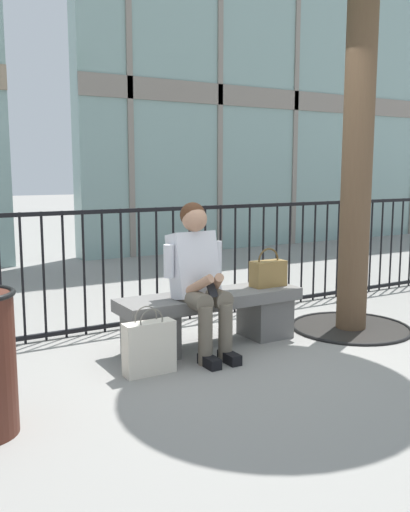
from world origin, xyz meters
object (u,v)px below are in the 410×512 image
Objects in this scene: seated_person_with_phone at (199,274)px; handbag_on_bench at (268,273)px; stone_bench at (211,314)px; shopping_bag at (149,347)px.

seated_person_with_phone is 0.78m from handbag_on_bench.
seated_person_with_phone is at bearing -171.25° from handbag_on_bench.
stone_bench is 0.44m from seated_person_with_phone.
handbag_on_bench is (0.58, -0.01, 0.30)m from stone_bench.
stone_bench is 3.23× the size of shopping_bag.
stone_bench is at bearing 179.01° from handbag_on_bench.
seated_person_with_phone is (-0.19, -0.13, 0.38)m from stone_bench.
handbag_on_bench is at bearing 14.28° from shopping_bag.
seated_person_with_phone reaches higher than shopping_bag.
stone_bench is 1.32× the size of seated_person_with_phone.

